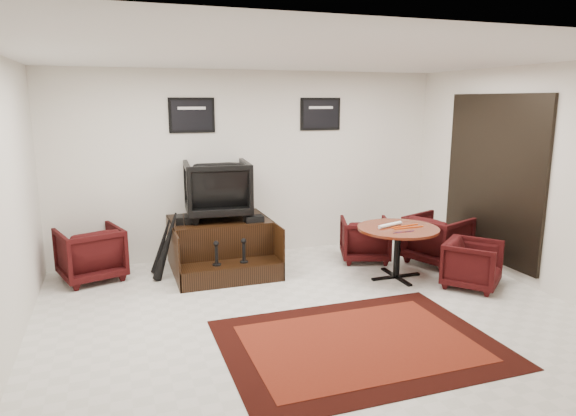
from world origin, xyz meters
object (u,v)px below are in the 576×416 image
at_px(meeting_table, 398,234).
at_px(table_chair_corner, 473,262).
at_px(shine_podium, 221,246).
at_px(armchair_side, 90,251).
at_px(table_chair_back, 365,237).
at_px(table_chair_window, 438,237).
at_px(shine_chair, 217,186).

height_order(meeting_table, table_chair_corner, meeting_table).
xyz_separation_m(shine_podium, meeting_table, (2.16, -1.17, 0.29)).
relative_size(armchair_side, table_chair_back, 1.11).
xyz_separation_m(armchair_side, table_chair_corner, (4.63, -1.90, -0.06)).
relative_size(meeting_table, table_chair_window, 1.36).
relative_size(table_chair_window, table_chair_corner, 1.18).
height_order(shine_chair, meeting_table, shine_chair).
bearing_deg(meeting_table, table_chair_back, 92.66).
bearing_deg(meeting_table, table_chair_corner, -40.16).
distance_m(meeting_table, table_chair_corner, 1.00).
bearing_deg(table_chair_back, meeting_table, 112.17).
bearing_deg(shine_chair, shine_podium, 94.93).
distance_m(shine_chair, armchair_side, 1.90).
distance_m(shine_podium, meeting_table, 2.48).
bearing_deg(table_chair_window, shine_podium, 53.93).
bearing_deg(meeting_table, shine_chair, 148.62).
bearing_deg(table_chair_corner, meeting_table, 99.65).
xyz_separation_m(shine_chair, armchair_side, (-1.74, -0.04, -0.77)).
bearing_deg(shine_podium, table_chair_back, -8.56).
height_order(armchair_side, table_chair_corner, armchair_side).
bearing_deg(table_chair_window, table_chair_corner, 148.48).
bearing_deg(table_chair_window, table_chair_back, 42.06).
bearing_deg(shine_podium, armchair_side, 176.46).
height_order(shine_chair, table_chair_corner, shine_chair).
bearing_deg(shine_podium, table_chair_corner, -31.79).
height_order(shine_podium, meeting_table, shine_podium).
relative_size(table_chair_back, table_chair_window, 0.90).
distance_m(shine_podium, table_chair_back, 2.14).
xyz_separation_m(shine_podium, table_chair_corner, (2.90, -1.79, 0.01)).
relative_size(armchair_side, meeting_table, 0.73).
height_order(shine_podium, table_chair_back, shine_podium).
height_order(table_chair_window, table_chair_corner, table_chair_window).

